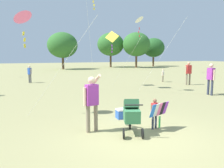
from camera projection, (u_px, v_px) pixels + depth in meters
The scene contains 13 objects.
ground_plane at pixel (140, 136), 6.27m from camera, with size 120.00×120.00×0.00m, color #938E5B.
treeline_distant at pixel (69, 45), 36.60m from camera, with size 44.89×7.66×6.26m.
child_with_butterfly_kite at pixel (156, 111), 6.83m from camera, with size 0.77×0.46×0.95m.
person_adult_flyer at pixel (92, 99), 6.55m from camera, with size 0.55×0.57×1.73m.
stroller at pixel (132, 113), 6.44m from camera, with size 0.75×1.12×1.03m.
kite_adult_black at pixel (23, 18), 7.89m from camera, with size 2.49×2.81×3.85m.
kite_green_novelty at pixel (140, 21), 13.28m from camera, with size 1.74×3.01×4.57m.
kite_blue_high at pixel (113, 38), 15.78m from camera, with size 0.79×4.29×4.00m.
person_red_shirt at pixel (163, 74), 18.74m from camera, with size 0.27×0.27×1.11m.
person_sitting_far at pixel (30, 73), 18.09m from camera, with size 0.32×0.40×1.43m.
person_couple_left at pixel (211, 77), 12.59m from camera, with size 0.25×0.58×1.80m.
person_kid_running at pixel (188, 71), 16.90m from camera, with size 0.56×0.26×1.76m.
cooler_box at pixel (123, 113), 8.06m from camera, with size 0.45×0.33×0.35m.
Camera 1 is at (-2.90, -5.34, 2.29)m, focal length 35.70 mm.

